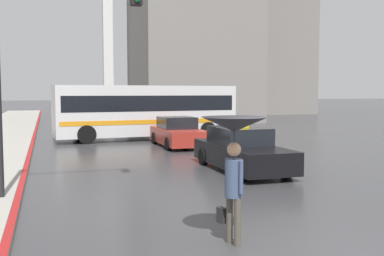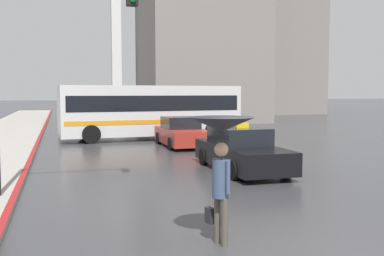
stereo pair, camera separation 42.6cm
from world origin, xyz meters
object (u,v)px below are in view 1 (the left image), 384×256
at_px(sedan_red, 178,133).
at_px(taxi, 241,151).
at_px(city_bus, 146,110).
at_px(monument_cross, 107,8).
at_px(pedestrian_with_umbrella, 234,140).
at_px(traffic_light, 56,31).

bearing_deg(sedan_red, taxi, 91.20).
height_order(city_bus, monument_cross, monument_cross).
xyz_separation_m(sedan_red, monument_cross, (-0.32, 22.85, 10.02)).
relative_size(city_bus, pedestrian_with_umbrella, 4.60).
bearing_deg(taxi, city_bus, -85.42).
height_order(sedan_red, traffic_light, traffic_light).
xyz_separation_m(taxi, pedestrian_with_umbrella, (-3.21, -6.78, 1.15)).
distance_m(city_bus, monument_cross, 21.03).
height_order(taxi, traffic_light, traffic_light).
bearing_deg(pedestrian_with_umbrella, taxi, -40.67).
bearing_deg(traffic_light, monument_cross, 80.36).
distance_m(city_bus, pedestrian_with_umbrella, 17.94).
xyz_separation_m(sedan_red, city_bus, (-0.73, 3.84, 1.01)).
bearing_deg(city_bus, traffic_light, 155.17).
xyz_separation_m(traffic_light, monument_cross, (5.50, 32.36, 6.56)).
height_order(traffic_light, monument_cross, monument_cross).
distance_m(city_bus, traffic_light, 14.50).
relative_size(taxi, pedestrian_with_umbrella, 2.17).
xyz_separation_m(city_bus, traffic_light, (-5.08, -13.36, 2.44)).
xyz_separation_m(city_bus, monument_cross, (0.42, 19.00, 9.00)).
bearing_deg(taxi, sedan_red, -88.80).
height_order(sedan_red, pedestrian_with_umbrella, pedestrian_with_umbrella).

